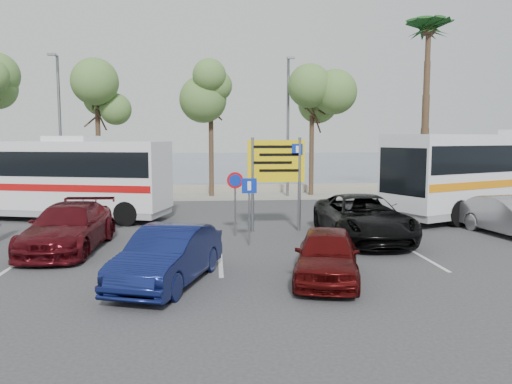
{
  "coord_description": "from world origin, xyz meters",
  "views": [
    {
      "loc": [
        -1.38,
        -15.62,
        3.58
      ],
      "look_at": [
        0.21,
        3.0,
        1.55
      ],
      "focal_mm": 35.0,
      "sensor_mm": 36.0,
      "label": 1
    }
  ],
  "objects": [
    {
      "name": "ground",
      "position": [
        0.0,
        0.0,
        0.0
      ],
      "size": [
        120.0,
        120.0,
        0.0
      ],
      "primitive_type": "plane",
      "color": "#323234",
      "rests_on": "ground"
    },
    {
      "name": "kerb_strip",
      "position": [
        0.0,
        14.0,
        0.07
      ],
      "size": [
        44.0,
        2.4,
        0.15
      ],
      "primitive_type": "cube",
      "color": "gray",
      "rests_on": "ground"
    },
    {
      "name": "seawall",
      "position": [
        0.0,
        16.0,
        0.3
      ],
      "size": [
        48.0,
        0.8,
        0.6
      ],
      "primitive_type": "cube",
      "color": "gray",
      "rests_on": "ground"
    },
    {
      "name": "sea",
      "position": [
        0.0,
        60.0,
        0.01
      ],
      "size": [
        140.0,
        140.0,
        0.0
      ],
      "primitive_type": "plane",
      "color": "#39465B",
      "rests_on": "ground"
    },
    {
      "name": "tree_left",
      "position": [
        -8.0,
        14.0,
        6.0
      ],
      "size": [
        3.2,
        3.2,
        7.2
      ],
      "color": "#382619",
      "rests_on": "kerb_strip"
    },
    {
      "name": "tree_mid",
      "position": [
        -1.5,
        14.0,
        6.65
      ],
      "size": [
        3.2,
        3.2,
        8.0
      ],
      "color": "#382619",
      "rests_on": "kerb_strip"
    },
    {
      "name": "tree_right",
      "position": [
        4.5,
        14.0,
        6.17
      ],
      "size": [
        3.2,
        3.2,
        7.4
      ],
      "color": "#382619",
      "rests_on": "kerb_strip"
    },
    {
      "name": "palm_tree",
      "position": [
        11.5,
        14.0,
        9.87
      ],
      "size": [
        4.8,
        4.8,
        11.2
      ],
      "color": "#382619",
      "rests_on": "kerb_strip"
    },
    {
      "name": "street_lamp_left",
      "position": [
        -10.0,
        13.52,
        4.6
      ],
      "size": [
        0.45,
        1.15,
        8.01
      ],
      "color": "slate",
      "rests_on": "kerb_strip"
    },
    {
      "name": "street_lamp_right",
      "position": [
        3.0,
        13.52,
        4.6
      ],
      "size": [
        0.45,
        1.15,
        8.01
      ],
      "color": "slate",
      "rests_on": "kerb_strip"
    },
    {
      "name": "direction_sign",
      "position": [
        1.0,
        3.2,
        2.43
      ],
      "size": [
        2.2,
        0.12,
        3.6
      ],
      "color": "slate",
      "rests_on": "ground"
    },
    {
      "name": "sign_no_stop",
      "position": [
        -0.6,
        2.38,
        1.58
      ],
      "size": [
        0.6,
        0.08,
        2.35
      ],
      "color": "slate",
      "rests_on": "ground"
    },
    {
      "name": "sign_parking",
      "position": [
        -0.2,
        0.79,
        1.47
      ],
      "size": [
        0.5,
        0.07,
        2.25
      ],
      "color": "slate",
      "rests_on": "ground"
    },
    {
      "name": "lane_markings",
      "position": [
        -1.14,
        -1.0,
        0.0
      ],
      "size": [
        12.02,
        4.2,
        0.01
      ],
      "primitive_type": null,
      "color": "silver",
      "rests_on": "ground"
    },
    {
      "name": "coach_bus_left",
      "position": [
        -9.2,
        7.15,
        1.7
      ],
      "size": [
        12.01,
        5.43,
        3.67
      ],
      "color": "silver",
      "rests_on": "ground"
    },
    {
      "name": "coach_bus_right",
      "position": [
        11.98,
        6.5,
        1.84
      ],
      "size": [
        12.73,
        7.79,
        3.98
      ],
      "color": "silver",
      "rests_on": "ground"
    },
    {
      "name": "car_blue",
      "position": [
        -2.5,
        -3.5,
        0.7
      ],
      "size": [
        2.72,
        4.51,
        1.4
      ],
      "primitive_type": "imported",
      "rotation": [
        0.0,
        0.0,
        -0.31
      ],
      "color": "#10194E",
      "rests_on": "ground"
    },
    {
      "name": "car_maroon",
      "position": [
        -6.0,
        0.52,
        0.74
      ],
      "size": [
        2.3,
        5.19,
        1.48
      ],
      "primitive_type": "imported",
      "rotation": [
        0.0,
        0.0,
        -0.04
      ],
      "color": "#510D14",
      "rests_on": "ground"
    },
    {
      "name": "car_red",
      "position": [
        1.46,
        -3.5,
        0.66
      ],
      "size": [
        2.44,
        4.13,
        1.32
      ],
      "primitive_type": "imported",
      "rotation": [
        0.0,
        0.0,
        -0.24
      ],
      "color": "#4D0B0B",
      "rests_on": "ground"
    },
    {
      "name": "suv_black",
      "position": [
        3.86,
        1.37,
        0.78
      ],
      "size": [
        2.65,
        5.67,
        1.57
      ],
      "primitive_type": "imported",
      "rotation": [
        0.0,
        0.0,
        -0.01
      ],
      "color": "black",
      "rests_on": "ground"
    },
    {
      "name": "car_silver_b",
      "position": [
        9.48,
        1.5,
        0.72
      ],
      "size": [
        2.26,
        4.57,
        1.44
      ],
      "primitive_type": "imported",
      "rotation": [
        0.0,
        0.0,
        0.18
      ],
      "color": "gray",
      "rests_on": "ground"
    }
  ]
}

